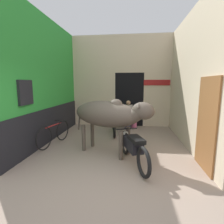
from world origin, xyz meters
TOP-DOWN VIEW (x-y plane):
  - ground_plane at (0.00, 0.00)m, footprint 30.00×30.00m
  - wall_left_shopfront at (-2.31, 2.44)m, footprint 0.25×4.91m
  - wall_back_with_doorway at (0.16, 5.18)m, footprint 4.45×0.93m
  - wall_right_with_door at (2.31, 2.41)m, footprint 0.22×4.91m
  - cow at (-0.09, 1.52)m, footprint 2.41×1.50m
  - motorcycle_near at (0.59, 0.92)m, footprint 0.82×1.83m
  - motorcycle_far at (-0.17, 3.56)m, footprint 0.58×1.86m
  - bicycle at (-1.92, 2.02)m, footprint 0.46×1.65m
  - shopkeeper_seated at (0.37, 4.36)m, footprint 0.37×0.33m
  - plastic_stool at (0.64, 4.54)m, footprint 0.34×0.34m

SIDE VIEW (x-z plane):
  - ground_plane at x=0.00m, z-range 0.00..0.00m
  - plastic_stool at x=0.64m, z-range 0.02..0.47m
  - bicycle at x=-1.92m, z-range 0.00..0.72m
  - motorcycle_far at x=-0.17m, z-range 0.05..0.80m
  - motorcycle_near at x=0.59m, z-range 0.05..0.82m
  - shopkeeper_seated at x=0.37m, z-range 0.03..1.27m
  - cow at x=-0.09m, z-range 0.34..1.89m
  - wall_back_with_doorway at x=0.16m, z-range -0.34..3.75m
  - wall_left_shopfront at x=-2.31m, z-range -0.07..4.02m
  - wall_right_with_door at x=2.31m, z-range -0.03..4.06m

